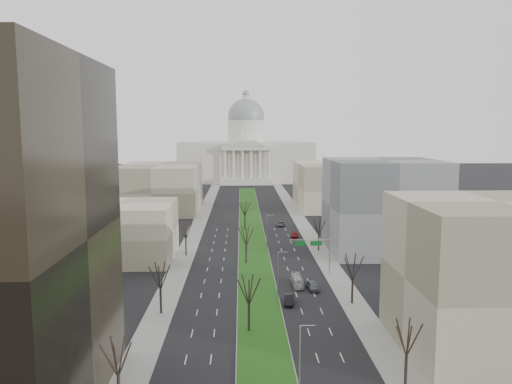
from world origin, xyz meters
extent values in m
plane|color=black|center=(0.00, 120.00, 0.00)|extent=(600.00, 600.00, 0.00)
cube|color=#999993|center=(0.00, 119.00, 0.07)|extent=(8.00, 222.00, 0.15)
cube|color=#164A13|center=(0.00, 119.00, 0.17)|extent=(7.70, 221.70, 0.06)
cube|color=gray|center=(-17.50, 95.00, 0.07)|extent=(5.00, 330.00, 0.15)
cube|color=gray|center=(17.50, 95.00, 0.07)|extent=(5.00, 330.00, 0.15)
cube|color=beige|center=(0.00, 270.00, 12.00)|extent=(80.00, 40.00, 24.00)
cube|color=beige|center=(0.00, 247.00, 2.00)|extent=(30.00, 6.00, 4.00)
cube|color=beige|center=(0.00, 247.00, 21.00)|extent=(28.00, 5.00, 2.50)
cube|color=beige|center=(0.00, 247.00, 23.00)|extent=(20.00, 5.00, 1.80)
cube|color=beige|center=(0.00, 247.00, 24.60)|extent=(12.00, 5.00, 1.60)
cylinder|color=beige|center=(0.00, 270.00, 30.00)|extent=(22.00, 22.00, 14.00)
sphere|color=gray|center=(0.00, 270.00, 39.00)|extent=(22.00, 22.00, 22.00)
cylinder|color=beige|center=(0.00, 270.00, 50.00)|extent=(4.00, 4.00, 4.00)
sphere|color=gray|center=(0.00, 270.00, 53.00)|extent=(4.00, 4.00, 4.00)
cylinder|color=beige|center=(-12.50, 247.00, 12.00)|extent=(2.00, 2.00, 16.00)
cylinder|color=beige|center=(-7.50, 247.00, 12.00)|extent=(2.00, 2.00, 16.00)
cylinder|color=beige|center=(-2.50, 247.00, 12.00)|extent=(2.00, 2.00, 16.00)
cylinder|color=beige|center=(2.50, 247.00, 12.00)|extent=(2.00, 2.00, 16.00)
cylinder|color=beige|center=(7.50, 247.00, 12.00)|extent=(2.00, 2.00, 16.00)
cylinder|color=beige|center=(12.50, 247.00, 12.00)|extent=(2.00, 2.00, 16.00)
cube|color=tan|center=(-33.00, 85.00, 7.00)|extent=(26.00, 22.00, 14.00)
cube|color=gray|center=(33.00, 32.00, 11.00)|extent=(26.00, 24.00, 22.00)
cube|color=slate|center=(34.00, 92.00, 12.00)|extent=(28.00, 26.00, 24.00)
cube|color=gray|center=(-35.00, 160.00, 9.00)|extent=(30.00, 40.00, 18.00)
cube|color=tan|center=(35.00, 165.00, 9.00)|extent=(30.00, 40.00, 18.00)
cylinder|color=black|center=(-17.20, 48.00, 2.16)|extent=(0.40, 0.40, 4.32)
cylinder|color=black|center=(-17.20, 88.00, 2.11)|extent=(0.40, 0.40, 4.22)
cylinder|color=black|center=(17.20, 22.00, 2.06)|extent=(0.40, 0.40, 4.13)
cylinder|color=black|center=(17.20, 52.00, 2.21)|extent=(0.40, 0.40, 4.42)
cylinder|color=black|center=(17.20, 92.00, 2.02)|extent=(0.40, 0.40, 4.03)
cylinder|color=black|center=(-2.00, 40.00, 2.16)|extent=(0.40, 0.40, 4.32)
cylinder|color=black|center=(-2.00, 80.00, 2.16)|extent=(0.40, 0.40, 4.32)
cylinder|color=black|center=(-2.00, 120.00, 2.16)|extent=(0.40, 0.40, 4.32)
cylinder|color=gray|center=(3.70, 20.00, 4.50)|extent=(0.20, 0.20, 9.00)
cylinder|color=gray|center=(4.60, 20.00, 9.10)|extent=(1.80, 0.12, 0.12)
cylinder|color=gray|center=(3.70, 55.00, 4.50)|extent=(0.20, 0.20, 9.00)
cylinder|color=gray|center=(4.60, 55.00, 9.10)|extent=(1.80, 0.12, 0.12)
cylinder|color=gray|center=(3.70, 95.00, 4.50)|extent=(0.20, 0.20, 9.00)
cylinder|color=gray|center=(4.60, 95.00, 9.10)|extent=(1.80, 0.12, 0.12)
cylinder|color=gray|center=(16.20, 70.00, 4.00)|extent=(0.24, 0.24, 8.00)
cylinder|color=gray|center=(11.70, 70.00, 8.00)|extent=(9.00, 0.18, 0.18)
cube|color=#0C591E|center=(13.20, 70.08, 7.20)|extent=(2.60, 0.08, 1.00)
cube|color=#0C591E|center=(9.70, 70.08, 7.20)|extent=(2.20, 0.08, 1.00)
imported|color=#575C60|center=(11.10, 60.22, 0.85)|extent=(2.44, 5.13, 1.69)
imported|color=black|center=(5.62, 52.37, 0.82)|extent=(2.35, 5.17, 1.64)
imported|color=maroon|center=(12.67, 108.82, 0.74)|extent=(2.84, 5.37, 1.48)
imported|color=#4C4F53|center=(9.83, 126.09, 0.72)|extent=(3.19, 5.48, 1.43)
imported|color=silver|center=(8.29, 63.08, 1.05)|extent=(1.81, 7.56, 2.10)
camera|label=1|loc=(-3.16, -35.93, 32.14)|focal=35.00mm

